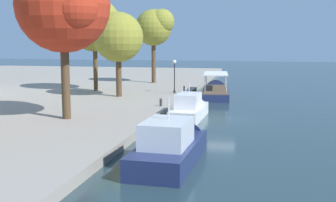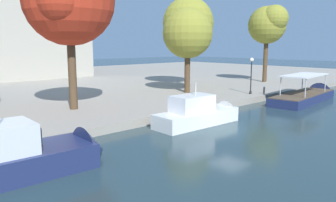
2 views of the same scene
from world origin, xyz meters
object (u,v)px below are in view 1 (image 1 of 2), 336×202
object	(u,v)px
tree_3	(94,25)
mooring_bollard_1	(161,102)
tree_0	(66,6)
motor_yacht_0	(172,149)
mooring_bollard_0	(184,89)
lamp_post	(174,71)
tree_4	(119,38)
motor_yacht_1	(190,111)
tree_1	(156,26)
tour_boat_2	(216,93)

from	to	relation	value
tree_3	mooring_bollard_1	bearing A→B (deg)	-135.11
tree_0	motor_yacht_0	bearing A→B (deg)	-128.85
motor_yacht_0	tree_0	bearing A→B (deg)	53.43
mooring_bollard_0	tree_3	size ratio (longest dim) A/B	0.07
mooring_bollard_1	lamp_post	bearing A→B (deg)	3.95
motor_yacht_0	tree_4	distance (m)	25.40
motor_yacht_1	mooring_bollard_0	xyz separation A→B (m)	(13.76, 2.96, 0.42)
motor_yacht_0	motor_yacht_1	size ratio (longest dim) A/B	1.09
lamp_post	tree_3	size ratio (longest dim) A/B	0.35
tree_1	tree_3	size ratio (longest dim) A/B	0.94
tree_1	motor_yacht_1	bearing A→B (deg)	-159.57
tree_0	tree_3	size ratio (longest dim) A/B	1.10
tree_3	tree_4	world-z (taller)	tree_3
tour_boat_2	mooring_bollard_1	xyz separation A→B (m)	(-14.31, 3.82, 0.73)
tour_boat_2	motor_yacht_1	bearing A→B (deg)	172.38
motor_yacht_1	lamp_post	xyz separation A→B (m)	(12.58, 3.94, 2.59)
motor_yacht_0	tour_boat_2	distance (m)	30.40
motor_yacht_1	tree_3	xyz separation A→B (m)	(13.16, 14.17, 8.13)
mooring_bollard_0	tree_3	bearing A→B (deg)	93.05
motor_yacht_1	tree_1	distance (m)	27.48
tree_1	mooring_bollard_1	bearing A→B (deg)	-165.18
lamp_post	tree_1	bearing A→B (deg)	23.52
mooring_bollard_1	tree_1	xyz separation A→B (m)	(22.34, 5.91, 8.01)
tour_boat_2	tree_4	world-z (taller)	tree_4
motor_yacht_1	mooring_bollard_1	size ratio (longest dim) A/B	10.75
motor_yacht_1	mooring_bollard_1	xyz separation A→B (m)	(2.17, 3.22, 0.40)
motor_yacht_0	mooring_bollard_0	xyz separation A→B (m)	(27.67, 4.11, 0.34)
motor_yacht_0	tree_1	size ratio (longest dim) A/B	0.82
motor_yacht_1	tree_4	size ratio (longest dim) A/B	0.87
tour_boat_2	tree_3	xyz separation A→B (m)	(-3.32, 14.77, 8.46)
motor_yacht_0	lamp_post	size ratio (longest dim) A/B	2.25
motor_yacht_1	tree_0	xyz separation A→B (m)	(-5.75, 8.99, 8.88)
lamp_post	tree_1	size ratio (longest dim) A/B	0.37
motor_yacht_0	tree_4	size ratio (longest dim) A/B	0.95
mooring_bollard_1	mooring_bollard_0	bearing A→B (deg)	-1.27
motor_yacht_1	tree_4	xyz separation A→B (m)	(8.29, 9.36, 6.53)
mooring_bollard_0	mooring_bollard_1	bearing A→B (deg)	178.73
tree_1	tree_4	distance (m)	16.34
tree_3	tour_boat_2	bearing A→B (deg)	-77.34
lamp_post	tree_1	distance (m)	14.26
mooring_bollard_0	lamp_post	size ratio (longest dim) A/B	0.20
lamp_post	tour_boat_2	bearing A→B (deg)	-49.35
lamp_post	tree_3	distance (m)	11.64
mooring_bollard_1	tour_boat_2	bearing A→B (deg)	-14.96
mooring_bollard_1	tree_4	bearing A→B (deg)	45.13
mooring_bollard_0	motor_yacht_1	bearing A→B (deg)	-167.85
tree_3	lamp_post	bearing A→B (deg)	-93.25
tree_0	tree_3	distance (m)	19.62
tour_boat_2	mooring_bollard_0	bearing A→B (deg)	121.83
mooring_bollard_0	tree_0	world-z (taller)	tree_0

